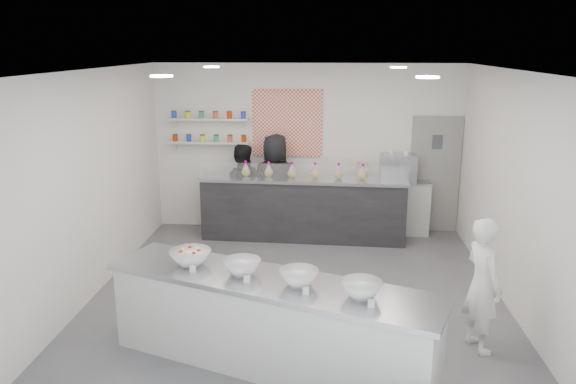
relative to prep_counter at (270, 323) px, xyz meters
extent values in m
plane|color=#515156|center=(0.18, 1.68, -0.49)|extent=(6.00, 6.00, 0.00)
plane|color=white|center=(0.18, 1.68, 2.51)|extent=(6.00, 6.00, 0.00)
plane|color=white|center=(0.18, 4.68, 1.01)|extent=(5.50, 0.00, 5.50)
plane|color=white|center=(-2.57, 1.68, 1.01)|extent=(0.00, 6.00, 6.00)
plane|color=white|center=(2.93, 1.68, 1.01)|extent=(0.00, 6.00, 6.00)
cube|color=gray|center=(2.48, 4.65, 0.56)|extent=(0.88, 0.04, 2.10)
cube|color=#EE3D21|center=(-0.17, 4.66, 1.46)|extent=(1.25, 0.03, 1.20)
cube|color=silver|center=(-1.57, 4.58, 1.11)|extent=(1.45, 0.22, 0.04)
cube|color=silver|center=(-1.57, 4.58, 1.53)|extent=(1.45, 0.22, 0.04)
cylinder|color=white|center=(-1.22, 0.68, 2.49)|extent=(0.24, 0.24, 0.02)
cylinder|color=white|center=(1.58, 0.68, 2.49)|extent=(0.24, 0.24, 0.02)
cylinder|color=white|center=(-1.22, 3.28, 2.49)|extent=(0.24, 0.24, 0.02)
cylinder|color=white|center=(1.58, 3.28, 2.49)|extent=(0.24, 0.24, 0.02)
cube|color=beige|center=(0.00, 0.00, 0.00)|extent=(3.63, 2.03, 0.98)
cube|color=black|center=(0.15, 4.05, 0.06)|extent=(3.57, 0.81, 1.10)
cube|color=white|center=(0.14, 3.74, 0.76)|extent=(3.49, 0.17, 0.30)
cube|color=beige|center=(1.73, 4.46, 0.00)|extent=(1.30, 0.41, 0.97)
cube|color=#93969E|center=(1.80, 4.46, 0.71)|extent=(0.61, 0.42, 0.47)
imported|color=white|center=(2.28, 0.51, 0.28)|extent=(0.53, 0.65, 1.53)
imported|color=black|center=(-0.97, 4.30, 0.32)|extent=(0.81, 0.64, 1.63)
imported|color=black|center=(-0.35, 4.30, 0.42)|extent=(0.90, 0.60, 1.81)
camera|label=1|loc=(0.58, -5.29, 2.81)|focal=35.00mm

